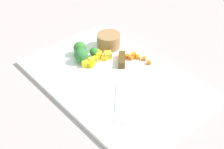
# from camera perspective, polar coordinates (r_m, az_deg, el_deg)

# --- Properties ---
(ground_plane) EXTENTS (4.00, 4.00, 0.00)m
(ground_plane) POSITION_cam_1_polar(r_m,az_deg,el_deg) (0.89, -0.00, -1.11)
(ground_plane) COLOR #A29493
(cutting_board) EXTENTS (0.49, 0.33, 0.01)m
(cutting_board) POSITION_cam_1_polar(r_m,az_deg,el_deg) (0.88, -0.00, -0.81)
(cutting_board) COLOR white
(cutting_board) RESTS_ON ground_plane
(prep_bowl) EXTENTS (0.07, 0.07, 0.04)m
(prep_bowl) POSITION_cam_1_polar(r_m,az_deg,el_deg) (0.99, -0.62, 6.12)
(prep_bowl) COLOR #996E44
(prep_bowl) RESTS_ON cutting_board
(chef_knife) EXTENTS (0.22, 0.21, 0.02)m
(chef_knife) POSITION_cam_1_polar(r_m,az_deg,el_deg) (0.89, 1.72, 0.59)
(chef_knife) COLOR silver
(chef_knife) RESTS_ON cutting_board
(carrot_dice_0) EXTENTS (0.02, 0.02, 0.01)m
(carrot_dice_0) POSITION_cam_1_polar(r_m,az_deg,el_deg) (0.95, 3.97, 3.49)
(carrot_dice_0) COLOR orange
(carrot_dice_0) RESTS_ON cutting_board
(carrot_dice_1) EXTENTS (0.01, 0.02, 0.01)m
(carrot_dice_1) POSITION_cam_1_polar(r_m,az_deg,el_deg) (0.95, 3.46, 3.07)
(carrot_dice_1) COLOR orange
(carrot_dice_1) RESTS_ON cutting_board
(carrot_dice_2) EXTENTS (0.02, 0.02, 0.01)m
(carrot_dice_2) POSITION_cam_1_polar(r_m,az_deg,el_deg) (0.94, 6.00, 2.77)
(carrot_dice_2) COLOR orange
(carrot_dice_2) RESTS_ON cutting_board
(carrot_dice_3) EXTENTS (0.02, 0.02, 0.01)m
(carrot_dice_3) POSITION_cam_1_polar(r_m,az_deg,el_deg) (0.95, 4.68, 3.13)
(carrot_dice_3) COLOR orange
(carrot_dice_3) RESTS_ON cutting_board
(carrot_dice_4) EXTENTS (0.02, 0.02, 0.01)m
(carrot_dice_4) POSITION_cam_1_polar(r_m,az_deg,el_deg) (0.95, 1.83, 3.31)
(carrot_dice_4) COLOR orange
(carrot_dice_4) RESTS_ON cutting_board
(carrot_dice_5) EXTENTS (0.02, 0.02, 0.01)m
(carrot_dice_5) POSITION_cam_1_polar(r_m,az_deg,el_deg) (0.95, 2.87, 3.30)
(carrot_dice_5) COLOR orange
(carrot_dice_5) RESTS_ON cutting_board
(carrot_dice_6) EXTENTS (0.02, 0.02, 0.01)m
(carrot_dice_6) POSITION_cam_1_polar(r_m,az_deg,el_deg) (0.93, 6.66, 2.16)
(carrot_dice_6) COLOR orange
(carrot_dice_6) RESTS_ON cutting_board
(pepper_dice_0) EXTENTS (0.02, 0.02, 0.02)m
(pepper_dice_0) POSITION_cam_1_polar(r_m,az_deg,el_deg) (0.95, -2.65, 3.67)
(pepper_dice_0) COLOR yellow
(pepper_dice_0) RESTS_ON cutting_board
(pepper_dice_1) EXTENTS (0.02, 0.02, 0.02)m
(pepper_dice_1) POSITION_cam_1_polar(r_m,az_deg,el_deg) (0.92, -4.97, 1.99)
(pepper_dice_1) COLOR yellow
(pepper_dice_1) RESTS_ON cutting_board
(pepper_dice_2) EXTENTS (0.02, 0.02, 0.02)m
(pepper_dice_2) POSITION_cam_1_polar(r_m,az_deg,el_deg) (0.94, -2.98, 2.87)
(pepper_dice_2) COLOR yellow
(pepper_dice_2) RESTS_ON cutting_board
(pepper_dice_3) EXTENTS (0.02, 0.02, 0.01)m
(pepper_dice_3) POSITION_cam_1_polar(r_m,az_deg,el_deg) (0.94, -1.40, 2.98)
(pepper_dice_3) COLOR yellow
(pepper_dice_3) RESTS_ON cutting_board
(pepper_dice_4) EXTENTS (0.03, 0.03, 0.02)m
(pepper_dice_4) POSITION_cam_1_polar(r_m,az_deg,el_deg) (0.95, -0.74, 3.51)
(pepper_dice_4) COLOR yellow
(pepper_dice_4) RESTS_ON cutting_board
(pepper_dice_5) EXTENTS (0.02, 0.02, 0.02)m
(pepper_dice_5) POSITION_cam_1_polar(r_m,az_deg,el_deg) (0.93, -3.71, 2.54)
(pepper_dice_5) COLOR yellow
(pepper_dice_5) RESTS_ON cutting_board
(pepper_dice_6) EXTENTS (0.02, 0.02, 0.02)m
(pepper_dice_6) POSITION_cam_1_polar(r_m,az_deg,el_deg) (0.92, -3.88, 1.89)
(pepper_dice_6) COLOR yellow
(pepper_dice_6) RESTS_ON cutting_board
(broccoli_floret_0) EXTENTS (0.04, 0.04, 0.04)m
(broccoli_floret_0) POSITION_cam_1_polar(r_m,az_deg,el_deg) (0.96, -5.72, 4.79)
(broccoli_floret_0) COLOR #7FBE68
(broccoli_floret_0) RESTS_ON cutting_board
(broccoli_floret_1) EXTENTS (0.04, 0.04, 0.04)m
(broccoli_floret_1) POSITION_cam_1_polar(r_m,az_deg,el_deg) (0.93, -5.59, 3.46)
(broccoli_floret_1) COLOR #87BC5F
(broccoli_floret_1) RESTS_ON cutting_board
(broccoli_floret_2) EXTENTS (0.03, 0.03, 0.03)m
(broccoli_floret_2) POSITION_cam_1_polar(r_m,az_deg,el_deg) (0.95, -3.30, 4.10)
(broccoli_floret_2) COLOR #96AD56
(broccoli_floret_2) RESTS_ON cutting_board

